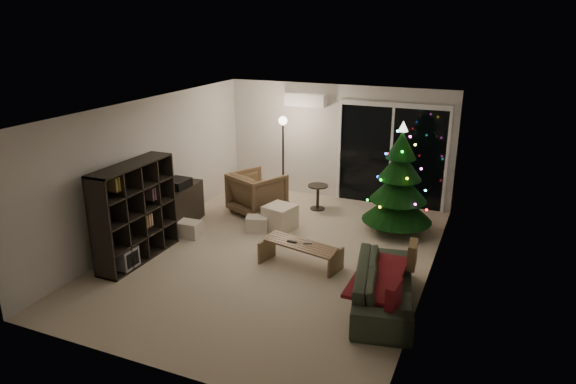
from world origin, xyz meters
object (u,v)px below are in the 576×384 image
coffee_table (300,255)px  sofa (384,286)px  armchair (257,193)px  christmas_tree (399,179)px  media_cabinet (179,207)px  bookshelf (125,211)px

coffee_table → sofa: bearing=-10.4°
armchair → sofa: armchair is taller
armchair → sofa: (3.22, -2.52, -0.14)m
armchair → christmas_tree: christmas_tree is taller
media_cabinet → sofa: (4.30, -1.33, -0.09)m
media_cabinet → sofa: media_cabinet is taller
armchair → coffee_table: 2.55m
sofa → media_cabinet: bearing=61.6°
coffee_table → bookshelf: bearing=-151.7°
armchair → coffee_table: bearing=156.7°
armchair → coffee_table: (1.71, -1.88, -0.23)m
bookshelf → media_cabinet: 1.54m
media_cabinet → sofa: bearing=-23.7°
armchair → bookshelf: bearing=92.4°
coffee_table → armchair: bearing=144.7°
media_cabinet → coffee_table: bearing=-20.4°
sofa → bookshelf: bearing=80.8°
christmas_tree → media_cabinet: bearing=-161.2°
bookshelf → media_cabinet: (0.00, 1.48, -0.43)m
sofa → christmas_tree: size_ratio=0.95×
christmas_tree → armchair: bearing=-177.1°
bookshelf → christmas_tree: (3.92, 2.81, 0.23)m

